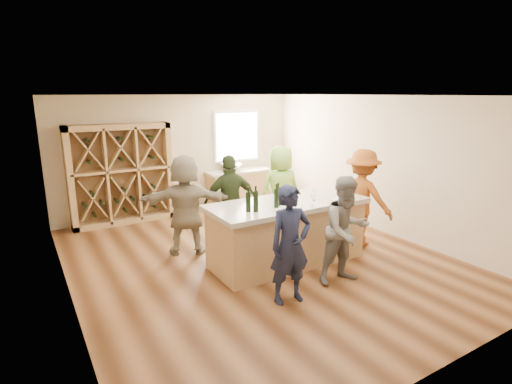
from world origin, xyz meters
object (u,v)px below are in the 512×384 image
sink (232,167)px  person_near_right (346,230)px  tasting_counter_base (287,234)px  wine_bottle_d (276,198)px  wine_bottle_a (248,202)px  wine_bottle_b (256,201)px  person_near_left (290,245)px  wine_rack (121,174)px  person_server (362,198)px  person_far_mid (231,202)px  wine_bottle_e (278,197)px  person_far_right (280,191)px  person_far_left (186,205)px

sink → person_near_right: 4.69m
tasting_counter_base → wine_bottle_d: size_ratio=8.55×
wine_bottle_a → wine_bottle_b: 0.12m
person_near_left → wine_bottle_d: bearing=74.5°
wine_rack → wine_bottle_a: size_ratio=7.11×
person_server → person_far_mid: size_ratio=1.05×
wine_bottle_b → person_near_left: bearing=-89.0°
wine_bottle_a → wine_bottle_e: 0.58m
wine_bottle_e → sink: bearing=73.2°
tasting_counter_base → wine_bottle_e: 0.79m
sink → wine_bottle_d: size_ratio=1.78×
person_far_right → wine_bottle_b: bearing=50.4°
wine_bottle_d → wine_bottle_e: 0.13m
wine_bottle_e → person_server: person_server is taller
sink → person_server: person_server is taller
wine_bottle_a → person_far_mid: (0.37, 1.28, -0.36)m
wine_bottle_b → person_far_left: (-0.56, 1.49, -0.33)m
tasting_counter_base → person_server: size_ratio=1.41×
wine_bottle_b → person_near_right: 1.43m
wine_bottle_b → wine_bottle_a: bearing=149.0°
tasting_counter_base → person_far_right: bearing=60.4°
wine_bottle_b → person_near_right: bearing=-38.0°
wine_rack → person_far_right: 3.54m
wine_bottle_b → person_server: 2.47m
wine_bottle_b → person_far_mid: person_far_mid is taller
person_far_right → wine_rack: bearing=-38.1°
wine_bottle_a → wine_bottle_b: size_ratio=0.95×
wine_rack → tasting_counter_base: 4.15m
wine_bottle_b → person_near_left: 0.97m
person_server → wine_bottle_e: bearing=72.1°
person_far_left → person_server: bearing=-178.5°
person_near_left → tasting_counter_base: bearing=63.0°
person_server → wine_bottle_d: bearing=74.4°
sink → person_near_left: person_near_left is taller
wine_bottle_b → person_far_right: bearing=44.8°
person_far_right → person_far_mid: bearing=10.3°
person_near_right → person_far_mid: 2.33m
wine_bottle_e → person_server: bearing=2.3°
wine_rack → tasting_counter_base: wine_rack is taller
wine_rack → person_near_right: wine_rack is taller
wine_bottle_b → wine_bottle_e: size_ratio=1.10×
tasting_counter_base → person_near_right: bearing=-73.1°
tasting_counter_base → person_near_left: size_ratio=1.56×
wine_rack → wine_bottle_b: wine_rack is taller
person_far_right → wine_bottle_d: bearing=58.9°
wine_bottle_d → person_near_right: 1.17m
sink → wine_bottle_b: bearing=-112.7°
wine_rack → person_far_left: (0.55, -2.39, -0.19)m
sink → wine_rack: bearing=178.5°
person_server → person_far_left: 3.27m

